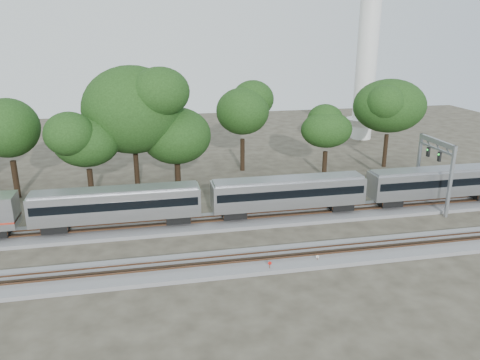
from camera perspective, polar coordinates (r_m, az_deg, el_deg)
The scene contains 15 objects.
ground at distance 47.96m, azimuth -0.95°, elevation -8.05°, with size 160.00×160.00×0.00m, color #383328.
track_far at distance 53.27m, azimuth -2.14°, elevation -5.09°, with size 160.00×5.00×0.73m.
track_near at distance 44.37m, azimuth 0.02°, elevation -10.01°, with size 160.00×5.00×0.73m.
train at distance 62.22m, azimuth 23.13°, elevation -0.16°, with size 130.42×3.18×4.69m.
switch_stand_red at distance 42.94m, azimuth 3.65°, elevation -10.34°, with size 0.34×0.06×1.06m.
switch_stand_white at distance 44.91m, azimuth 9.41°, elevation -9.41°, with size 0.26×0.14×0.86m.
switch_lever at distance 44.77m, azimuth 8.63°, elevation -10.04°, with size 0.50×0.30×0.30m, color #512D19.
signal_gantry at distance 60.88m, azimuth 22.69°, elevation 2.45°, with size 0.59×7.04×8.56m.
tree_1 at distance 65.65m, azimuth -26.45°, elevation 5.68°, with size 9.39×9.39×13.24m.
tree_2 at distance 61.25m, azimuth -18.20°, elevation 4.43°, with size 7.84×7.84×11.05m.
tree_3 at distance 62.99m, azimuth -12.98°, elevation 8.31°, with size 11.21×11.21×15.80m.
tree_4 at distance 63.70m, azimuth -7.79°, elevation 5.36°, with size 7.51×7.51×10.59m.
tree_5 at distance 71.12m, azimuth 0.31°, elevation 8.37°, with size 9.44×9.44×13.31m.
tree_6 at distance 69.61m, azimuth 10.51°, elevation 6.03°, with size 7.22×7.22×10.18m.
tree_7 at distance 76.74m, azimuth 17.76°, elevation 8.59°, with size 9.92×9.92×13.98m.
Camera 1 is at (-7.85, -42.45, 20.89)m, focal length 35.00 mm.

